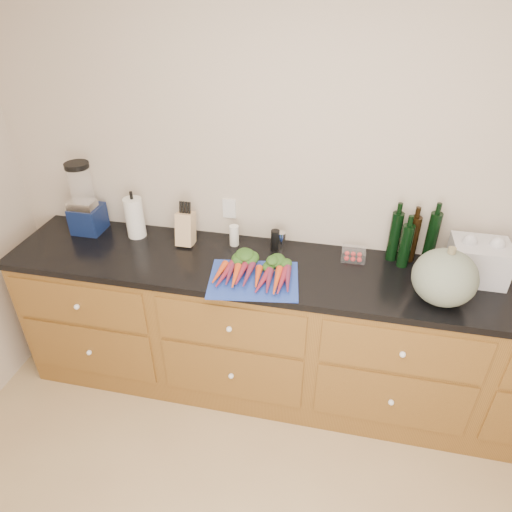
% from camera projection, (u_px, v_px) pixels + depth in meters
% --- Properties ---
extents(wall_back, '(4.10, 0.05, 2.60)m').
position_uv_depth(wall_back, '(332.00, 188.00, 2.58)').
color(wall_back, beige).
rests_on(wall_back, ground).
extents(cabinets, '(3.60, 0.64, 0.90)m').
position_uv_depth(cabinets, '(316.00, 338.00, 2.77)').
color(cabinets, brown).
rests_on(cabinets, ground).
extents(countertop, '(3.64, 0.62, 0.04)m').
position_uv_depth(countertop, '(322.00, 275.00, 2.52)').
color(countertop, black).
rests_on(countertop, cabinets).
extents(cutting_board, '(0.52, 0.42, 0.01)m').
position_uv_depth(cutting_board, '(254.00, 280.00, 2.43)').
color(cutting_board, '#213EAE').
rests_on(cutting_board, countertop).
extents(carrots, '(0.42, 0.31, 0.06)m').
position_uv_depth(carrots, '(255.00, 271.00, 2.45)').
color(carrots, '#E84B1B').
rests_on(carrots, cutting_board).
extents(squash, '(0.31, 0.31, 0.28)m').
position_uv_depth(squash, '(445.00, 277.00, 2.22)').
color(squash, '#596756').
rests_on(squash, countertop).
extents(blender_appliance, '(0.18, 0.18, 0.45)m').
position_uv_depth(blender_appliance, '(85.00, 202.00, 2.79)').
color(blender_appliance, '#0F1C46').
rests_on(blender_appliance, countertop).
extents(paper_towel, '(0.11, 0.11, 0.25)m').
position_uv_depth(paper_towel, '(135.00, 218.00, 2.78)').
color(paper_towel, white).
rests_on(paper_towel, countertop).
extents(knife_block, '(0.10, 0.10, 0.20)m').
position_uv_depth(knife_block, '(186.00, 229.00, 2.72)').
color(knife_block, tan).
rests_on(knife_block, countertop).
extents(grinder_salt, '(0.06, 0.06, 0.13)m').
position_uv_depth(grinder_salt, '(234.00, 236.00, 2.72)').
color(grinder_salt, white).
rests_on(grinder_salt, countertop).
extents(grinder_pepper, '(0.05, 0.05, 0.13)m').
position_uv_depth(grinder_pepper, '(275.00, 240.00, 2.67)').
color(grinder_pepper, black).
rests_on(grinder_pepper, countertop).
extents(canister_chrome, '(0.05, 0.05, 0.12)m').
position_uv_depth(canister_chrome, '(281.00, 241.00, 2.67)').
color(canister_chrome, silver).
rests_on(canister_chrome, countertop).
extents(tomato_box, '(0.13, 0.11, 0.06)m').
position_uv_depth(tomato_box, '(353.00, 254.00, 2.60)').
color(tomato_box, white).
rests_on(tomato_box, countertop).
extents(bottles, '(0.26, 0.13, 0.31)m').
position_uv_depth(bottles, '(411.00, 240.00, 2.52)').
color(bottles, black).
rests_on(bottles, countertop).
extents(grocery_bag, '(0.29, 0.23, 0.21)m').
position_uv_depth(grocery_bag, '(478.00, 261.00, 2.41)').
color(grocery_bag, silver).
rests_on(grocery_bag, countertop).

